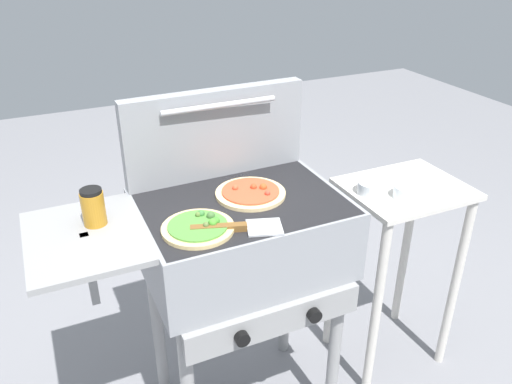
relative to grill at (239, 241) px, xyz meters
The scene contains 9 objects.
grill is the anchor object (origin of this frame).
grill_lid_open 0.37m from the grill, 86.33° to the left, with size 0.63×0.09×0.30m.
pizza_pepperoni 0.16m from the grill, 25.44° to the left, with size 0.23×0.23×0.03m.
pizza_veggie 0.25m from the grill, 147.50° to the right, with size 0.21×0.21×0.03m.
sauce_jar 0.47m from the grill, behind, with size 0.07×0.07×0.11m.
spatula 0.22m from the grill, 112.93° to the right, with size 0.26×0.13×0.02m.
prep_table 0.70m from the grill, ahead, with size 0.44×0.36×0.81m.
topping_bowl_near 0.53m from the grill, ahead, with size 0.10×0.10×0.04m.
topping_bowl_far 0.63m from the grill, ahead, with size 0.10×0.10×0.04m.
Camera 1 is at (-0.55, -1.31, 1.67)m, focal length 36.06 mm.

